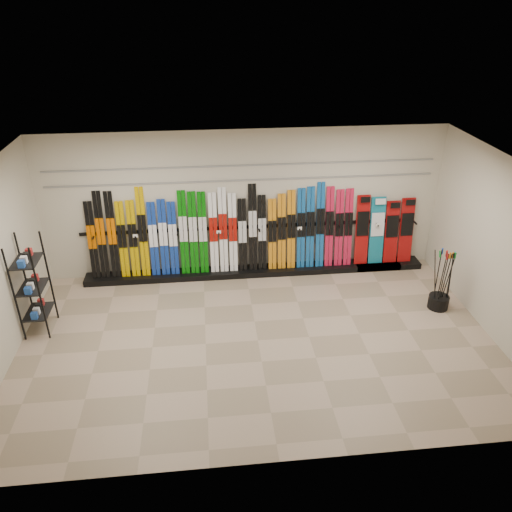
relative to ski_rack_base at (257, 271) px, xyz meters
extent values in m
plane|color=gray|center=(-0.22, -2.28, -0.06)|extent=(8.00, 8.00, 0.00)
plane|color=beige|center=(-0.22, 0.22, 1.44)|extent=(8.00, 0.00, 8.00)
plane|color=beige|center=(3.78, -2.28, 1.44)|extent=(0.00, 5.00, 5.00)
plane|color=silver|center=(-0.22, -2.28, 2.94)|extent=(8.00, 8.00, 0.00)
cube|color=black|center=(0.00, 0.00, 0.00)|extent=(8.00, 0.40, 0.12)
cube|color=black|center=(-3.27, 0.07, 0.85)|extent=(0.17, 0.25, 1.58)
cube|color=black|center=(-3.08, 0.08, 0.95)|extent=(0.17, 0.28, 1.78)
cube|color=black|center=(-2.87, 0.08, 0.94)|extent=(0.17, 0.28, 1.76)
cube|color=#C59D00|center=(-2.68, 0.07, 0.84)|extent=(0.17, 0.25, 1.56)
cube|color=#C59D00|center=(-2.47, 0.07, 0.84)|extent=(0.17, 0.25, 1.57)
cube|color=#C59D00|center=(-2.27, 0.09, 0.97)|extent=(0.17, 0.29, 1.82)
cube|color=navy|center=(-2.07, 0.06, 0.82)|extent=(0.17, 0.24, 1.52)
cube|color=navy|center=(-1.87, 0.07, 0.84)|extent=(0.17, 0.25, 1.57)
cube|color=navy|center=(-1.68, 0.06, 0.81)|extent=(0.17, 0.24, 1.51)
cube|color=#086608|center=(-1.47, 0.08, 0.92)|extent=(0.17, 0.27, 1.72)
cube|color=#086608|center=(-1.28, 0.08, 0.91)|extent=(0.17, 0.27, 1.70)
cube|color=#086608|center=(-1.08, 0.08, 0.90)|extent=(0.17, 0.27, 1.68)
cube|color=white|center=(-0.87, 0.07, 0.89)|extent=(0.17, 0.26, 1.66)
cube|color=white|center=(-0.67, 0.08, 0.93)|extent=(0.17, 0.28, 1.75)
cube|color=white|center=(-0.48, 0.07, 0.87)|extent=(0.17, 0.26, 1.63)
cube|color=black|center=(-0.28, 0.06, 0.82)|extent=(0.17, 0.24, 1.52)
cube|color=black|center=(-0.07, 0.08, 0.96)|extent=(0.17, 0.28, 1.80)
cube|color=black|center=(0.12, 0.07, 0.84)|extent=(0.17, 0.25, 1.57)
cube|color=orange|center=(0.33, 0.06, 0.80)|extent=(0.17, 0.24, 1.49)
cube|color=orange|center=(0.52, 0.07, 0.85)|extent=(0.17, 0.25, 1.58)
cube|color=orange|center=(0.72, 0.07, 0.88)|extent=(0.17, 0.26, 1.65)
cube|color=#125299|center=(0.93, 0.07, 0.90)|extent=(0.17, 0.27, 1.68)
cube|color=#125299|center=(1.12, 0.08, 0.91)|extent=(0.17, 0.27, 1.70)
cube|color=#125299|center=(1.33, 0.08, 0.95)|extent=(0.17, 0.28, 1.79)
cube|color=#BF1638|center=(1.52, 0.08, 0.90)|extent=(0.17, 0.27, 1.69)
cube|color=#BF1638|center=(1.73, 0.07, 0.87)|extent=(0.17, 0.26, 1.62)
cube|color=#BF1638|center=(1.92, 0.07, 0.88)|extent=(0.17, 0.26, 1.63)
cube|color=#990C0C|center=(2.23, 0.07, 0.80)|extent=(0.28, 0.23, 1.49)
cube|color=#14728C|center=(2.54, 0.07, 0.78)|extent=(0.31, 0.22, 1.44)
cube|color=#990C0C|center=(2.87, 0.06, 0.73)|extent=(0.29, 0.21, 1.34)
cube|color=#990C0C|center=(3.19, 0.07, 0.75)|extent=(0.29, 0.22, 1.39)
cube|color=black|center=(-3.97, -1.53, 0.81)|extent=(0.40, 0.60, 1.74)
cylinder|color=black|center=(3.25, -1.64, 0.07)|extent=(0.38, 0.38, 0.25)
cylinder|color=black|center=(3.23, -1.62, 0.55)|extent=(0.07, 0.15, 1.17)
cylinder|color=black|center=(3.31, -1.70, 0.55)|extent=(0.11, 0.07, 1.18)
cylinder|color=black|center=(3.35, -1.69, 0.55)|extent=(0.09, 0.08, 1.18)
cylinder|color=black|center=(3.35, -1.72, 0.55)|extent=(0.12, 0.08, 1.18)
cylinder|color=black|center=(3.19, -1.74, 0.55)|extent=(0.03, 0.05, 1.18)
cylinder|color=black|center=(3.26, -1.71, 0.55)|extent=(0.03, 0.12, 1.18)
cylinder|color=black|center=(3.19, -1.53, 0.55)|extent=(0.09, 0.11, 1.18)
cylinder|color=black|center=(3.10, -1.63, 0.55)|extent=(0.15, 0.16, 1.17)
cube|color=gray|center=(-0.22, 0.20, 1.94)|extent=(7.60, 0.02, 0.03)
cube|color=gray|center=(-0.22, 0.20, 2.24)|extent=(7.60, 0.02, 0.03)
camera|label=1|loc=(-0.99, -9.07, 5.21)|focal=35.00mm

